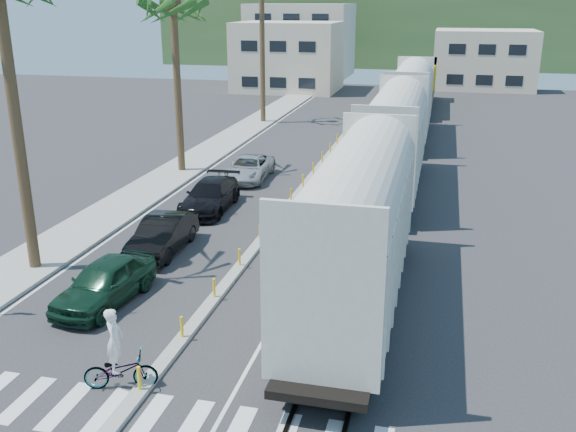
% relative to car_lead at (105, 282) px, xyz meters
% --- Properties ---
extents(ground, '(140.00, 140.00, 0.00)m').
position_rel_car_lead_xyz_m(ground, '(3.70, -3.90, -0.80)').
color(ground, '#28282B').
rests_on(ground, ground).
extents(sidewalk, '(3.00, 90.00, 0.15)m').
position_rel_car_lead_xyz_m(sidewalk, '(-4.80, 21.10, -0.73)').
color(sidewalk, gray).
rests_on(sidewalk, ground).
extents(rails, '(1.56, 100.00, 0.06)m').
position_rel_car_lead_xyz_m(rails, '(8.70, 24.10, -0.77)').
color(rails, black).
rests_on(rails, ground).
extents(median, '(0.45, 60.00, 0.85)m').
position_rel_car_lead_xyz_m(median, '(3.70, 16.06, -0.72)').
color(median, gray).
rests_on(median, ground).
extents(crosswalk, '(14.00, 2.20, 0.01)m').
position_rel_car_lead_xyz_m(crosswalk, '(3.70, -5.90, -0.80)').
color(crosswalk, silver).
rests_on(crosswalk, ground).
extents(lane_markings, '(9.42, 90.00, 0.01)m').
position_rel_car_lead_xyz_m(lane_markings, '(1.55, 21.10, -0.80)').
color(lane_markings, silver).
rests_on(lane_markings, ground).
extents(freight_train, '(3.00, 60.94, 5.85)m').
position_rel_car_lead_xyz_m(freight_train, '(8.70, 22.30, 2.10)').
color(freight_train, beige).
rests_on(freight_train, ground).
extents(buildings, '(38.00, 27.00, 10.00)m').
position_rel_car_lead_xyz_m(buildings, '(-2.72, 67.76, 3.56)').
color(buildings, beige).
rests_on(buildings, ground).
extents(hillside, '(80.00, 20.00, 12.00)m').
position_rel_car_lead_xyz_m(hillside, '(3.70, 96.10, 5.20)').
color(hillside, '#385628').
rests_on(hillside, ground).
extents(car_lead, '(2.81, 5.08, 1.61)m').
position_rel_car_lead_xyz_m(car_lead, '(0.00, 0.00, 0.00)').
color(car_lead, black).
rests_on(car_lead, ground).
extents(car_second, '(1.88, 4.81, 1.56)m').
position_rel_car_lead_xyz_m(car_second, '(-0.06, 5.09, -0.03)').
color(car_second, black).
rests_on(car_second, ground).
extents(car_third, '(2.55, 5.45, 1.53)m').
position_rel_car_lead_xyz_m(car_third, '(-0.13, 11.12, -0.04)').
color(car_third, black).
rests_on(car_third, ground).
extents(car_rear, '(2.68, 5.26, 1.42)m').
position_rel_car_lead_xyz_m(car_rear, '(0.05, 17.36, -0.09)').
color(car_rear, '#B3B5B8').
rests_on(car_rear, ground).
extents(cyclist, '(1.89, 2.46, 2.42)m').
position_rel_car_lead_xyz_m(cyclist, '(3.04, -4.73, -0.04)').
color(cyclist, '#9EA0A5').
rests_on(cyclist, ground).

